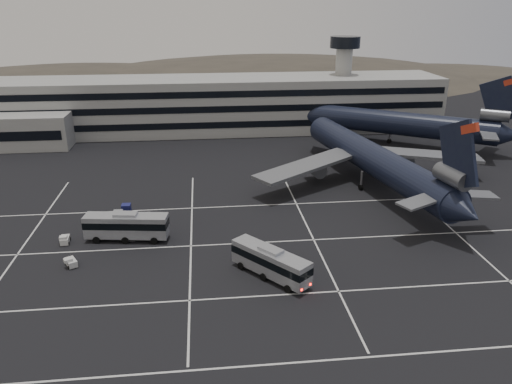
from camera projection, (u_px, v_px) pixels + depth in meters
ground at (235, 257)px, 68.62m from camera, size 260.00×260.00×0.00m
lane_markings at (241, 254)px, 69.39m from camera, size 90.00×55.62×0.01m
terminal at (204, 106)px, 131.77m from camera, size 125.00×26.00×24.00m
hills at (248, 103)px, 232.40m from camera, size 352.00×180.00×44.00m
trijet_main at (374, 159)px, 93.04m from camera, size 46.69×57.47×18.08m
trijet_far at (395, 122)px, 120.50m from camera, size 50.83×37.78×18.08m
bus_near at (271, 261)px, 62.99m from camera, size 9.48×10.60×4.09m
bus_far at (126, 225)px, 72.80m from camera, size 12.38×4.45×4.28m
tug_a at (65, 240)px, 72.26m from camera, size 1.47×2.22×1.35m
tug_b at (71, 262)px, 66.11m from camera, size 2.10×2.40×1.33m
uld_cluster at (124, 222)px, 77.28m from camera, size 8.62×12.01×1.73m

